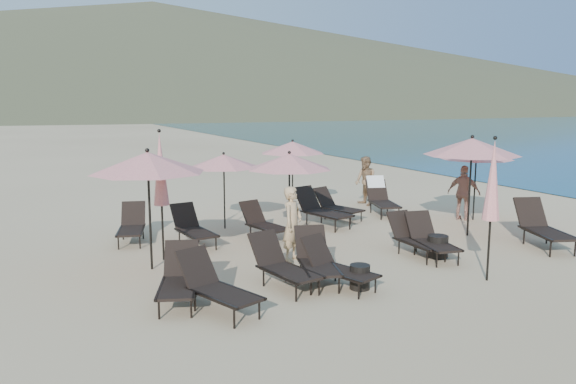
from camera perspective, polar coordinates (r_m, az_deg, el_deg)
name	(u,v)px	position (r m, az deg, el deg)	size (l,w,h in m)	color
ground	(412,267)	(11.73, 12.53, -7.43)	(800.00, 800.00, 0.00)	#D6BA8C
volcanic_headland	(174,58)	(321.98, -11.47, 13.22)	(690.00, 690.00, 55.00)	brown
lounger_0	(179,278)	(9.59, -11.01, -8.54)	(1.09, 1.67, 0.90)	black
lounger_1	(216,285)	(9.10, -7.31, -9.38)	(1.10, 1.70, 0.91)	black
lounger_2	(282,264)	(10.14, -0.58, -7.35)	(0.89, 1.67, 0.91)	black
lounger_3	(431,238)	(12.41, 14.28, -4.58)	(0.87, 1.63, 0.89)	black
lounger_4	(415,237)	(12.48, 12.76, -4.47)	(0.59, 1.52, 0.87)	black
lounger_5	(543,226)	(14.12, 24.45, -3.19)	(1.25, 1.92, 1.03)	black
lounger_6	(132,225)	(13.86, -15.59, -3.24)	(0.95, 1.60, 0.87)	black
lounger_7	(193,227)	(13.25, -9.65, -3.54)	(0.78, 1.62, 0.89)	black
lounger_8	(264,222)	(13.68, -2.49, -3.09)	(0.89, 1.57, 0.85)	black
lounger_9	(321,209)	(15.04, 3.36, -1.72)	(1.09, 1.84, 0.99)	black
lounger_10	(337,205)	(15.92, 4.97, -1.36)	(1.03, 1.59, 0.86)	black
lounger_11	(381,197)	(16.84, 9.42, -0.49)	(1.08, 1.80, 1.06)	black
lounger_12	(316,259)	(10.49, 2.88, -6.77)	(1.03, 1.70, 0.92)	black
lounger_13	(337,265)	(10.20, 4.97, -7.44)	(1.02, 1.58, 0.85)	black
umbrella_open_0	(148,163)	(11.21, -14.06, 2.92)	(2.25, 2.25, 2.42)	black
umbrella_open_1	(289,162)	(13.08, 0.14, 3.11)	(2.02, 2.02, 2.17)	black
umbrella_open_2	(472,147)	(14.41, 18.18, 4.38)	(2.33, 2.33, 2.50)	black
umbrella_open_3	(224,161)	(14.60, -6.55, 3.14)	(1.87, 1.87, 2.02)	black
umbrella_open_4	(293,147)	(17.22, 0.47, 4.55)	(2.01, 2.01, 2.16)	black
umbrella_open_5	(477,153)	(16.41, 18.61, 3.79)	(1.99, 1.99, 2.15)	black
umbrella_closed_0	(493,181)	(10.86, 20.07, 1.05)	(0.32, 0.32, 2.70)	black
umbrella_closed_1	(160,170)	(11.84, -12.83, 2.21)	(0.32, 0.32, 2.76)	black
side_table_0	(360,277)	(10.19, 7.31, -8.55)	(0.37, 0.37, 0.44)	black
side_table_1	(438,246)	(12.48, 14.97, -5.36)	(0.44, 0.44, 0.48)	black
beachgoer_a	(293,224)	(11.71, 0.47, -3.25)	(0.57, 0.38, 1.57)	tan
beachgoer_b	(365,181)	(18.11, 7.88, 1.12)	(0.77, 0.60, 1.57)	#8E6A49
beachgoer_c	(464,193)	(16.49, 17.43, -0.08)	(0.90, 0.38, 1.54)	#AE7662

